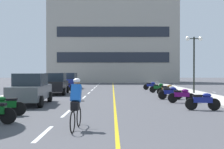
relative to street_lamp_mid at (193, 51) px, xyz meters
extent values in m
plane|color=#47474C|center=(-7.13, 0.36, -3.69)|extent=(140.00, 140.00, 0.00)
cube|color=#B7B2A8|center=(-14.33, 3.36, -3.63)|extent=(2.40, 72.00, 0.12)
cube|color=#B7B2A8|center=(0.07, 3.36, -3.63)|extent=(2.40, 72.00, 0.12)
cube|color=silver|center=(-9.13, -14.64, -3.68)|extent=(0.14, 2.20, 0.01)
cube|color=silver|center=(-9.13, -10.64, -3.68)|extent=(0.14, 2.20, 0.01)
cube|color=silver|center=(-9.13, -6.64, -3.68)|extent=(0.14, 2.20, 0.01)
cube|color=silver|center=(-9.13, -2.64, -3.68)|extent=(0.14, 2.20, 0.01)
cube|color=silver|center=(-9.13, 1.36, -3.68)|extent=(0.14, 2.20, 0.01)
cube|color=silver|center=(-9.13, 5.36, -3.68)|extent=(0.14, 2.20, 0.01)
cube|color=silver|center=(-9.13, 9.36, -3.68)|extent=(0.14, 2.20, 0.01)
cube|color=silver|center=(-9.13, 13.36, -3.68)|extent=(0.14, 2.20, 0.01)
cube|color=silver|center=(-9.13, 17.36, -3.68)|extent=(0.14, 2.20, 0.01)
cube|color=silver|center=(-9.13, 21.36, -3.68)|extent=(0.14, 2.20, 0.01)
cube|color=silver|center=(-9.13, 25.36, -3.68)|extent=(0.14, 2.20, 0.01)
cube|color=gold|center=(-6.88, 3.36, -3.68)|extent=(0.12, 66.00, 0.01)
cube|color=#9E998E|center=(-6.85, 28.76, 3.87)|extent=(23.72, 8.79, 15.11)
cube|color=#1E232D|center=(-6.85, 24.31, 0.85)|extent=(19.92, 0.10, 1.81)
cube|color=#1E232D|center=(-6.85, 24.31, 5.38)|extent=(19.92, 0.10, 1.81)
cylinder|color=black|center=(0.00, 0.00, -1.16)|extent=(0.14, 0.14, 4.81)
cylinder|color=black|center=(0.00, 0.00, 1.09)|extent=(1.10, 0.08, 0.08)
sphere|color=white|center=(-0.55, 0.00, 1.09)|extent=(0.36, 0.36, 0.36)
sphere|color=white|center=(0.55, 0.00, 1.09)|extent=(0.36, 0.36, 0.36)
cylinder|color=black|center=(-12.70, -5.92, -3.37)|extent=(0.26, 0.65, 0.64)
cylinder|color=black|center=(-11.00, -5.82, -3.37)|extent=(0.26, 0.65, 0.64)
cylinder|color=black|center=(-12.54, -8.71, -3.37)|extent=(0.26, 0.65, 0.64)
cylinder|color=black|center=(-10.85, -8.62, -3.37)|extent=(0.26, 0.65, 0.64)
cube|color=#4C5156|center=(-11.77, -7.27, -2.97)|extent=(1.93, 4.29, 0.80)
cube|color=#1E2833|center=(-11.77, -7.27, -2.22)|extent=(1.68, 2.28, 0.70)
cylinder|color=black|center=(-12.80, 1.45, -3.37)|extent=(0.26, 0.65, 0.64)
cylinder|color=black|center=(-11.10, 1.55, -3.37)|extent=(0.26, 0.65, 0.64)
cylinder|color=black|center=(-12.63, -1.35, -3.37)|extent=(0.26, 0.65, 0.64)
cylinder|color=black|center=(-10.94, -1.25, -3.37)|extent=(0.26, 0.65, 0.64)
cube|color=black|center=(-11.87, 0.10, -2.97)|extent=(1.94, 4.29, 0.80)
cube|color=#1E2833|center=(-11.87, 0.10, -2.22)|extent=(1.69, 2.29, 0.70)
cylinder|color=black|center=(-12.83, 9.36, -3.37)|extent=(0.23, 0.64, 0.64)
cylinder|color=black|center=(-11.13, 9.33, -3.37)|extent=(0.23, 0.64, 0.64)
cylinder|color=black|center=(-12.87, 6.56, -3.37)|extent=(0.23, 0.64, 0.64)
cylinder|color=black|center=(-11.17, 6.53, -3.37)|extent=(0.23, 0.64, 0.64)
cube|color=navy|center=(-12.00, 7.94, -2.97)|extent=(1.77, 4.23, 0.80)
cube|color=#1E2833|center=(-12.00, 7.94, -2.22)|extent=(1.60, 2.23, 0.70)
cylinder|color=black|center=(-10.81, -13.16, -3.39)|extent=(0.60, 0.11, 0.60)
cylinder|color=black|center=(-11.06, -11.30, -3.39)|extent=(0.61, 0.21, 0.60)
cube|color=#0C4C19|center=(-11.60, -11.40, -3.17)|extent=(0.94, 0.45, 0.28)
cube|color=black|center=(-11.35, -11.36, -2.97)|extent=(0.48, 0.32, 0.10)
cylinder|color=black|center=(-1.99, -9.68, -3.39)|extent=(0.61, 0.17, 0.60)
cylinder|color=black|center=(-3.08, -9.55, -3.39)|extent=(0.61, 0.17, 0.60)
cube|color=navy|center=(-2.53, -9.62, -3.17)|extent=(0.93, 0.39, 0.28)
ellipsoid|color=navy|center=(-2.34, -9.64, -2.95)|extent=(0.47, 0.29, 0.22)
cube|color=black|center=(-2.78, -9.59, -2.97)|extent=(0.47, 0.29, 0.10)
cylinder|color=silver|center=(-1.99, -9.68, -2.79)|extent=(0.10, 0.60, 0.03)
cylinder|color=black|center=(-2.19, -6.49, -3.39)|extent=(0.61, 0.16, 0.60)
cylinder|color=black|center=(-3.29, -6.38, -3.39)|extent=(0.61, 0.16, 0.60)
cube|color=#590C59|center=(-2.74, -6.43, -3.17)|extent=(0.92, 0.36, 0.28)
ellipsoid|color=#590C59|center=(-2.54, -6.45, -2.95)|extent=(0.46, 0.28, 0.22)
cube|color=black|center=(-2.99, -6.41, -2.97)|extent=(0.46, 0.28, 0.10)
cylinder|color=silver|center=(-2.19, -6.49, -2.79)|extent=(0.09, 0.60, 0.03)
cylinder|color=black|center=(-2.43, -4.31, -3.39)|extent=(0.60, 0.12, 0.60)
cylinder|color=black|center=(-3.53, -4.34, -3.39)|extent=(0.60, 0.12, 0.60)
cube|color=navy|center=(-2.98, -4.32, -3.17)|extent=(0.91, 0.31, 0.28)
ellipsoid|color=navy|center=(-2.78, -4.32, -2.95)|extent=(0.45, 0.25, 0.22)
cube|color=black|center=(-3.23, -4.33, -2.97)|extent=(0.45, 0.25, 0.10)
cylinder|color=silver|center=(-2.43, -4.31, -2.79)|extent=(0.05, 0.60, 0.03)
cylinder|color=black|center=(-2.21, -2.78, -3.39)|extent=(0.61, 0.21, 0.60)
cylinder|color=black|center=(-3.29, -2.99, -3.39)|extent=(0.61, 0.21, 0.60)
cube|color=#B2B2B7|center=(-2.75, -2.88, -3.17)|extent=(0.94, 0.44, 0.28)
ellipsoid|color=#B2B2B7|center=(-2.55, -2.84, -2.95)|extent=(0.48, 0.32, 0.22)
cube|color=black|center=(-2.99, -2.93, -2.97)|extent=(0.48, 0.32, 0.10)
cylinder|color=silver|center=(-2.21, -2.78, -2.79)|extent=(0.14, 0.59, 0.03)
cylinder|color=black|center=(-1.94, -0.95, -3.39)|extent=(0.61, 0.16, 0.60)
cylinder|color=black|center=(-3.03, -0.85, -3.39)|extent=(0.61, 0.16, 0.60)
cube|color=brown|center=(-2.48, -0.90, -3.17)|extent=(0.92, 0.36, 0.28)
ellipsoid|color=brown|center=(-2.29, -0.92, -2.95)|extent=(0.46, 0.28, 0.22)
cube|color=black|center=(-2.73, -0.88, -2.97)|extent=(0.46, 0.28, 0.10)
cylinder|color=silver|center=(-1.94, -0.95, -2.79)|extent=(0.09, 0.60, 0.03)
cylinder|color=black|center=(-2.19, 1.53, -3.39)|extent=(0.61, 0.23, 0.60)
cylinder|color=black|center=(-3.26, 1.77, -3.39)|extent=(0.61, 0.23, 0.60)
cube|color=#0C4C19|center=(-2.73, 1.65, -3.17)|extent=(0.94, 0.47, 0.28)
ellipsoid|color=#0C4C19|center=(-2.53, 1.61, -2.95)|extent=(0.48, 0.33, 0.22)
cube|color=black|center=(-2.97, 1.71, -2.97)|extent=(0.48, 0.33, 0.10)
cylinder|color=silver|center=(-2.19, 1.53, -2.79)|extent=(0.16, 0.59, 0.03)
cylinder|color=black|center=(-12.20, 3.72, -3.39)|extent=(0.60, 0.11, 0.60)
cylinder|color=black|center=(-11.10, 3.74, -3.39)|extent=(0.60, 0.11, 0.60)
cube|color=navy|center=(-11.65, 3.73, -3.17)|extent=(0.91, 0.30, 0.28)
ellipsoid|color=navy|center=(-11.85, 3.72, -2.95)|extent=(0.44, 0.25, 0.22)
cube|color=black|center=(-11.40, 3.73, -2.97)|extent=(0.44, 0.25, 0.10)
cylinder|color=silver|center=(-12.20, 3.72, -2.79)|extent=(0.04, 0.60, 0.03)
cylinder|color=black|center=(-2.34, 5.38, -3.39)|extent=(0.60, 0.30, 0.60)
cylinder|color=black|center=(-3.37, 5.75, -3.39)|extent=(0.60, 0.30, 0.60)
cube|color=navy|center=(-2.85, 5.57, -3.17)|extent=(0.94, 0.57, 0.28)
ellipsoid|color=navy|center=(-2.67, 5.50, -2.95)|extent=(0.50, 0.37, 0.22)
cube|color=black|center=(-3.09, 5.65, -2.97)|extent=(0.50, 0.37, 0.10)
cylinder|color=silver|center=(-2.34, 5.38, -2.79)|extent=(0.23, 0.58, 0.03)
torus|color=black|center=(-8.19, -13.48, -3.35)|extent=(0.09, 0.72, 0.72)
torus|color=black|center=(-8.26, -14.53, -3.35)|extent=(0.09, 0.72, 0.72)
cylinder|color=black|center=(-8.23, -14.03, -3.05)|extent=(0.10, 0.95, 0.04)
cube|color=black|center=(-8.24, -14.18, -2.83)|extent=(0.11, 0.21, 0.06)
cylinder|color=black|center=(-8.20, -13.58, -2.80)|extent=(0.42, 0.06, 0.03)
cube|color=black|center=(-8.24, -14.13, -2.90)|extent=(0.26, 0.37, 0.28)
cube|color=blue|center=(-8.23, -13.98, -2.50)|extent=(0.35, 0.47, 0.61)
sphere|color=#8C6647|center=(-8.22, -13.85, -2.15)|extent=(0.20, 0.20, 0.20)
ellipsoid|color=white|center=(-8.22, -13.85, -2.08)|extent=(0.24, 0.26, 0.16)
camera|label=1|loc=(-7.03, -22.79, -1.80)|focal=42.68mm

